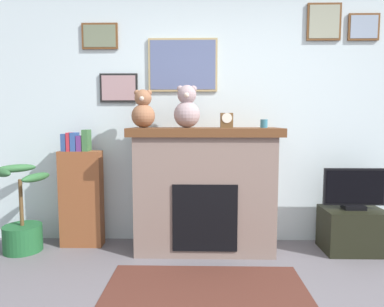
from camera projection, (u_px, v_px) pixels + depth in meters
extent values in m
cube|color=silver|center=(227.00, 118.00, 3.60)|extent=(5.20, 0.12, 2.60)
cube|color=tan|center=(183.00, 65.00, 3.49)|extent=(0.71, 0.02, 0.54)
cube|color=slate|center=(183.00, 65.00, 3.47)|extent=(0.67, 0.00, 0.50)
cube|color=black|center=(119.00, 88.00, 3.52)|extent=(0.39, 0.02, 0.29)
cube|color=#A68084|center=(119.00, 88.00, 3.51)|extent=(0.35, 0.00, 0.25)
cube|color=brown|center=(100.00, 36.00, 3.48)|extent=(0.37, 0.02, 0.26)
cube|color=#6C765A|center=(99.00, 36.00, 3.46)|extent=(0.33, 0.00, 0.22)
cube|color=brown|center=(364.00, 27.00, 3.41)|extent=(0.31, 0.02, 0.26)
cube|color=#8C9DB4|center=(364.00, 27.00, 3.40)|extent=(0.27, 0.00, 0.22)
cube|color=brown|center=(324.00, 22.00, 3.41)|extent=(0.34, 0.02, 0.37)
cube|color=#979B82|center=(324.00, 22.00, 3.40)|extent=(0.30, 0.00, 0.33)
cube|color=#806A61|center=(205.00, 193.00, 3.36)|extent=(1.32, 0.53, 1.13)
cube|color=brown|center=(205.00, 132.00, 3.30)|extent=(1.44, 0.59, 0.08)
cube|color=black|center=(205.00, 218.00, 3.11)|extent=(0.59, 0.02, 0.62)
cube|color=brown|center=(82.00, 199.00, 3.46)|extent=(0.42, 0.16, 0.97)
cube|color=#2F4B83|center=(65.00, 142.00, 3.40)|extent=(0.05, 0.13, 0.17)
cube|color=#BB2A37|center=(70.00, 142.00, 3.40)|extent=(0.03, 0.13, 0.19)
cube|color=#305092|center=(75.00, 142.00, 3.40)|extent=(0.05, 0.13, 0.19)
cube|color=#5D3077|center=(81.00, 143.00, 3.40)|extent=(0.05, 0.13, 0.15)
cube|color=#39693A|center=(87.00, 140.00, 3.40)|extent=(0.06, 0.13, 0.21)
cylinder|color=#1E592D|center=(23.00, 238.00, 3.34)|extent=(0.36, 0.36, 0.26)
cylinder|color=brown|center=(21.00, 203.00, 3.31)|extent=(0.04, 0.04, 0.45)
ellipsoid|color=#2D6334|center=(36.00, 177.00, 3.23)|extent=(0.19, 0.37, 0.08)
ellipsoid|color=#326838|center=(17.00, 168.00, 3.42)|extent=(0.35, 0.30, 0.08)
ellipsoid|color=#2B5A31|center=(0.00, 172.00, 3.13)|extent=(0.35, 0.29, 0.08)
cube|color=black|center=(352.00, 230.00, 3.32)|extent=(0.57, 0.40, 0.42)
cube|color=black|center=(353.00, 207.00, 3.30)|extent=(0.20, 0.14, 0.04)
cube|color=black|center=(354.00, 187.00, 3.28)|extent=(0.59, 0.03, 0.36)
cube|color=black|center=(355.00, 187.00, 3.27)|extent=(0.55, 0.00, 0.32)
cube|color=#4F281F|center=(206.00, 297.00, 2.48)|extent=(1.54, 1.05, 0.01)
cylinder|color=teal|center=(264.00, 124.00, 3.26)|extent=(0.07, 0.07, 0.08)
cube|color=brown|center=(227.00, 120.00, 3.26)|extent=(0.12, 0.08, 0.14)
cylinder|color=white|center=(227.00, 118.00, 3.22)|extent=(0.09, 0.01, 0.09)
sphere|color=#946143|center=(143.00, 116.00, 3.28)|extent=(0.23, 0.23, 0.23)
sphere|color=#946143|center=(143.00, 98.00, 3.26)|extent=(0.16, 0.16, 0.16)
sphere|color=#946143|center=(137.00, 93.00, 3.26)|extent=(0.06, 0.06, 0.06)
sphere|color=#946143|center=(149.00, 93.00, 3.25)|extent=(0.06, 0.06, 0.06)
sphere|color=beige|center=(142.00, 98.00, 3.20)|extent=(0.05, 0.05, 0.05)
sphere|color=#A48C91|center=(187.00, 115.00, 3.27)|extent=(0.25, 0.25, 0.25)
sphere|color=#A48C91|center=(187.00, 95.00, 3.25)|extent=(0.18, 0.18, 0.18)
sphere|color=#A48C91|center=(180.00, 89.00, 3.24)|extent=(0.06, 0.06, 0.06)
sphere|color=#A48C91|center=(193.00, 89.00, 3.24)|extent=(0.06, 0.06, 0.06)
sphere|color=beige|center=(187.00, 95.00, 3.18)|extent=(0.05, 0.05, 0.05)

